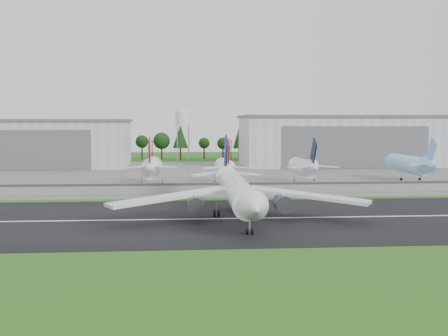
{
  "coord_description": "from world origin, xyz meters",
  "views": [
    {
      "loc": [
        -7.24,
        -113.16,
        21.37
      ],
      "look_at": [
        5.11,
        40.0,
        9.0
      ],
      "focal_mm": 45.0,
      "sensor_mm": 36.0,
      "label": 1
    }
  ],
  "objects": [
    {
      "name": "main_airliner",
      "position": [
        5.78,
        9.56,
        4.89
      ],
      "size": [
        57.28,
        59.1,
        18.17
      ],
      "rotation": [
        0.0,
        0.0,
        3.12
      ],
      "color": "white",
      "rests_on": "runway"
    },
    {
      "name": "runway_centerline",
      "position": [
        0.0,
        10.0,
        0.11
      ],
      "size": [
        220.0,
        1.0,
        0.02
      ],
      "primitive_type": "cube",
      "color": "white",
      "rests_on": "runway"
    },
    {
      "name": "utility_poles",
      "position": [
        0.0,
        200.0,
        0.0
      ],
      "size": [
        230.0,
        3.0,
        12.0
      ],
      "primitive_type": null,
      "color": "black",
      "rests_on": "ground"
    },
    {
      "name": "parked_jet_red_a",
      "position": [
        -16.46,
        76.59,
        6.41
      ],
      "size": [
        7.36,
        31.29,
        16.93
      ],
      "color": "white",
      "rests_on": "ground"
    },
    {
      "name": "apron",
      "position": [
        0.0,
        120.0,
        0.05
      ],
      "size": [
        320.0,
        150.0,
        0.1
      ],
      "primitive_type": "cube",
      "color": "slate",
      "rests_on": "ground"
    },
    {
      "name": "ground",
      "position": [
        0.0,
        0.0,
        0.0
      ],
      "size": [
        600.0,
        600.0,
        0.0
      ],
      "primitive_type": "plane",
      "color": "#265C15",
      "rests_on": "ground"
    },
    {
      "name": "parked_jet_skyblue",
      "position": [
        76.46,
        81.61,
        6.5
      ],
      "size": [
        7.36,
        37.29,
        17.07
      ],
      "color": "#8CCEF3",
      "rests_on": "ground"
    },
    {
      "name": "parked_jet_red_b",
      "position": [
        8.49,
        76.55,
        6.1
      ],
      "size": [
        7.36,
        31.29,
        16.6
      ],
      "color": "white",
      "rests_on": "ground"
    },
    {
      "name": "hangar_west",
      "position": [
        -80.0,
        164.92,
        11.63
      ],
      "size": [
        97.0,
        44.0,
        23.2
      ],
      "color": "silver",
      "rests_on": "ground"
    },
    {
      "name": "blast_fence",
      "position": [
        0.0,
        54.99,
        1.81
      ],
      "size": [
        240.0,
        0.61,
        3.5
      ],
      "color": "gray",
      "rests_on": "ground"
    },
    {
      "name": "hangar_east",
      "position": [
        75.0,
        164.92,
        12.63
      ],
      "size": [
        102.0,
        47.0,
        25.2
      ],
      "color": "silver",
      "rests_on": "ground"
    },
    {
      "name": "runway",
      "position": [
        0.0,
        10.0,
        0.05
      ],
      "size": [
        320.0,
        60.0,
        0.1
      ],
      "primitive_type": "cube",
      "color": "black",
      "rests_on": "ground"
    },
    {
      "name": "treeline",
      "position": [
        0.0,
        215.0,
        0.0
      ],
      "size": [
        320.0,
        16.0,
        22.0
      ],
      "primitive_type": null,
      "color": "black",
      "rests_on": "ground"
    },
    {
      "name": "parked_jet_navy",
      "position": [
        36.13,
        76.56,
        6.17
      ],
      "size": [
        7.36,
        31.29,
        16.68
      ],
      "color": "white",
      "rests_on": "ground"
    },
    {
      "name": "water_tower",
      "position": [
        -5.0,
        185.0,
        24.55
      ],
      "size": [
        8.4,
        8.4,
        29.4
      ],
      "color": "#99999E",
      "rests_on": "ground"
    }
  ]
}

